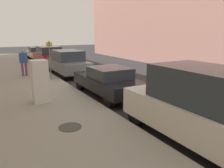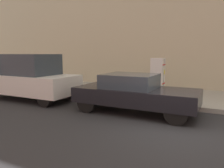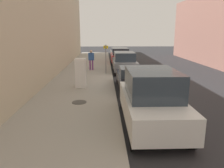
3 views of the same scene
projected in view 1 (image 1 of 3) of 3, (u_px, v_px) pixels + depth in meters
The scene contains 12 objects.
ground_plane at pixel (109, 85), 12.72m from camera, with size 80.00×80.00×0.00m, color #28282B.
sidewalk_slab at pixel (31, 94), 10.61m from camera, with size 4.35×44.00×0.17m, color #9E998E.
building_facade_across at pixel (213, 22), 16.05m from camera, with size 1.80×37.40×7.52m, color #7F564C.
discarded_refrigerator at pixel (40, 81), 8.90m from camera, with size 0.63×0.60×1.76m.
manhole_cover at pixel (70, 127), 6.68m from camera, with size 0.70×0.70×0.02m, color #47443F.
street_sign_post at pixel (50, 58), 13.31m from camera, with size 0.36×0.07×2.33m.
pedestrian_walking_far at pixel (24, 61), 14.32m from camera, with size 0.50×0.23×1.75m.
parked_van_white at pixel (200, 106), 5.96m from camera, with size 2.00×4.69×2.12m.
parked_sedan_dark at pixel (108, 81), 10.49m from camera, with size 1.86×4.40×1.41m.
parked_suv_gray at pixel (68, 62), 15.53m from camera, with size 1.94×4.53×1.77m.
parked_suv_red at pixel (49, 56), 20.16m from camera, with size 1.98×4.77×1.75m.
parked_sedan_silver at pixel (37, 53), 25.00m from camera, with size 1.78×4.42×1.38m.
Camera 1 is at (-5.94, -10.83, 3.01)m, focal length 35.00 mm.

